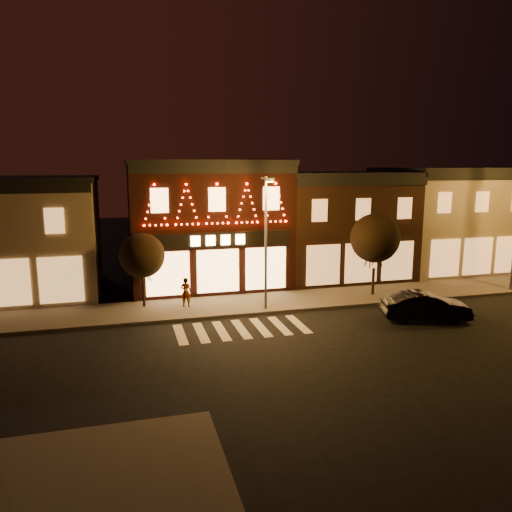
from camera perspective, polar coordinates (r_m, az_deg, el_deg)
name	(u,v)px	position (r m, az deg, el deg)	size (l,w,h in m)	color
ground	(264,360)	(20.91, 0.90, -11.93)	(120.00, 120.00, 0.00)	black
sidewalk_far	(259,303)	(28.68, 0.30, -5.49)	(44.00, 4.00, 0.15)	#47423D
sidewalk_near	(89,503)	(13.64, -18.87, -25.54)	(7.00, 7.00, 0.15)	#47423D
building_pulp	(206,223)	(33.20, -5.81, 3.85)	(10.20, 8.34, 8.30)	black
building_right_a	(336,224)	(36.04, 9.30, 3.65)	(9.20, 8.28, 7.50)	#351E12
building_right_b	(444,219)	(40.58, 20.98, 4.06)	(9.20, 8.28, 7.80)	#7E7059
streetlamp_mid	(266,233)	(26.26, 1.21, 2.68)	(0.56, 1.67, 7.25)	#59595E
tree_left	(142,255)	(27.84, -13.09, 0.06)	(2.49, 2.49, 4.16)	black
tree_right	(375,238)	(30.50, 13.66, 2.03)	(2.98, 2.98, 4.99)	black
dark_sedan	(426,306)	(27.17, 19.10, -5.55)	(1.56, 4.48, 1.48)	black
pedestrian	(186,292)	(27.82, -8.15, -4.17)	(0.61, 0.40, 1.67)	gray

